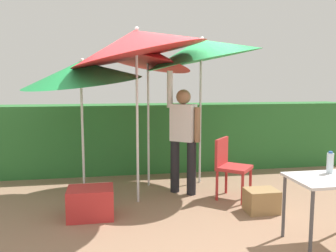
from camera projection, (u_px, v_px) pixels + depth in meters
name	position (u px, v px, depth m)	size (l,w,h in m)	color
ground_plane	(172.00, 210.00, 4.67)	(24.00, 24.00, 0.00)	#937056
hedge_row	(151.00, 137.00, 6.76)	(8.00, 0.70, 1.29)	#2D7033
umbrella_rainbow	(82.00, 72.00, 4.97)	(1.76, 1.74, 2.17)	silver
umbrella_orange	(147.00, 56.00, 5.55)	(1.50, 1.47, 2.45)	silver
umbrella_yellow	(137.00, 43.00, 4.67)	(1.90, 1.87, 2.60)	silver
umbrella_navy	(201.00, 50.00, 5.65)	(1.95, 1.92, 2.59)	silver
person_vendor	(183.00, 133.00, 5.27)	(0.49, 0.41, 1.88)	black
chair_plastic	(230.00, 164.00, 5.09)	(0.62, 0.62, 0.89)	#B72D2D
cooler_box	(91.00, 203.00, 4.37)	(0.57, 0.42, 0.39)	red
crate_cardboard	(261.00, 201.00, 4.57)	(0.41, 0.32, 0.30)	#9E7A4C
folding_table	(330.00, 186.00, 3.58)	(0.80, 0.60, 0.73)	#4C4C51
bottle_water	(330.00, 163.00, 3.74)	(0.07, 0.07, 0.24)	silver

